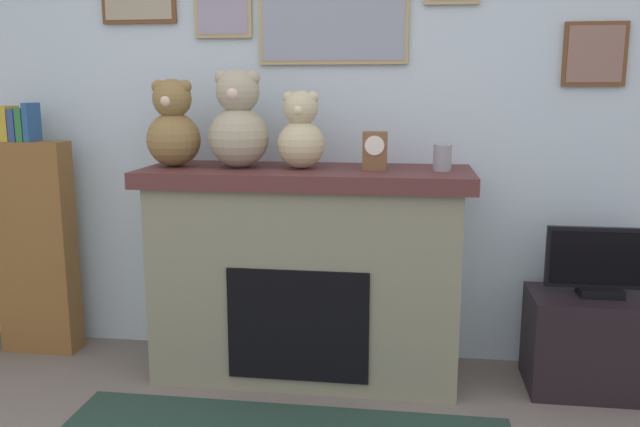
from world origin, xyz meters
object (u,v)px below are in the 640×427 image
teddy_bear_tan (173,127)px  teddy_bear_grey (301,134)px  television (602,264)px  mantel_clock (375,151)px  teddy_bear_brown (238,124)px  fireplace (307,271)px  tv_stand (595,343)px  candle_jar (442,158)px  bookshelf (35,241)px

teddy_bear_tan → teddy_bear_grey: size_ratio=1.15×
television → mantel_clock: mantel_clock is taller
teddy_bear_brown → teddy_bear_grey: bearing=0.0°
television → teddy_bear_tan: bearing=-179.9°
fireplace → tv_stand: fireplace is taller
candle_jar → teddy_bear_tan: bearing=-180.0°
bookshelf → teddy_bear_tan: teddy_bear_tan is taller
candle_jar → bookshelf: bearing=177.3°
teddy_bear_brown → fireplace: bearing=3.1°
tv_stand → fireplace: bearing=179.4°
television → teddy_bear_grey: (-1.47, -0.00, 0.61)m
television → teddy_bear_tan: teddy_bear_tan is taller
fireplace → teddy_bear_brown: (-0.34, -0.02, 0.76)m
fireplace → teddy_bear_tan: 1.00m
mantel_clock → teddy_bear_brown: (-0.68, 0.00, 0.13)m
bookshelf → teddy_bear_brown: 1.39m
mantel_clock → teddy_bear_brown: 0.70m
candle_jar → teddy_bear_grey: size_ratio=0.33×
fireplace → teddy_bear_grey: 0.71m
tv_stand → teddy_bear_tan: 2.37m
television → teddy_bear_brown: teddy_bear_brown is taller
mantel_clock → teddy_bear_grey: (-0.37, 0.00, 0.08)m
candle_jar → teddy_bear_brown: (-1.01, -0.00, 0.16)m
teddy_bear_brown → bookshelf: bearing=175.1°
fireplace → television: (1.45, -0.02, 0.10)m
teddy_bear_tan → teddy_bear_brown: (0.34, -0.00, 0.02)m
mantel_clock → teddy_bear_tan: (-1.03, 0.00, 0.10)m
mantel_clock → teddy_bear_tan: size_ratio=0.42×
teddy_bear_brown → television: bearing=0.1°
tv_stand → candle_jar: (-0.78, -0.00, 0.91)m
fireplace → bookshelf: (-1.56, 0.09, 0.09)m
tv_stand → teddy_bear_grey: bearing=-179.9°
fireplace → candle_jar: (0.67, -0.02, 0.60)m
fireplace → television: size_ratio=3.11×
teddy_bear_brown → candle_jar: bearing=0.0°
fireplace → teddy_bear_tan: size_ratio=3.72×
fireplace → teddy_bear_tan: (-0.68, -0.02, 0.74)m
bookshelf → teddy_bear_tan: (0.87, -0.10, 0.65)m
tv_stand → television: 0.40m
bookshelf → candle_jar: bookshelf is taller
tv_stand → teddy_bear_tan: teddy_bear_tan is taller
fireplace → mantel_clock: (0.34, -0.02, 0.63)m
bookshelf → tv_stand: bookshelf is taller
television → teddy_bear_brown: size_ratio=1.08×
bookshelf → tv_stand: 3.03m
candle_jar → teddy_bear_brown: 1.02m
tv_stand → teddy_bear_brown: 2.08m
tv_stand → teddy_bear_grey: size_ratio=1.69×
teddy_bear_grey → mantel_clock: bearing=-0.1°
tv_stand → teddy_bear_brown: (-1.79, -0.00, 1.06)m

